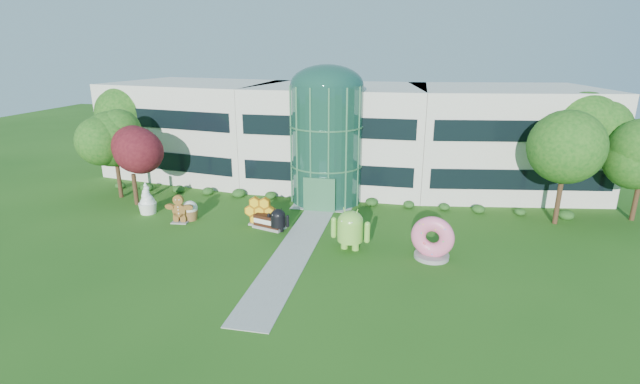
% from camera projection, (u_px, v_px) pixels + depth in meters
% --- Properties ---
extents(ground, '(140.00, 140.00, 0.00)m').
position_uv_depth(ground, '(290.00, 258.00, 29.22)').
color(ground, '#215114').
rests_on(ground, ground).
extents(building, '(46.00, 15.00, 9.30)m').
position_uv_depth(building, '(339.00, 135.00, 44.62)').
color(building, beige).
rests_on(building, ground).
extents(atrium, '(6.00, 6.00, 9.80)m').
position_uv_depth(atrium, '(327.00, 145.00, 38.95)').
color(atrium, '#194738').
rests_on(atrium, ground).
extents(walkway, '(2.40, 20.00, 0.04)m').
position_uv_depth(walkway, '(298.00, 245.00, 31.08)').
color(walkway, '#9E9E93').
rests_on(walkway, ground).
extents(tree_red, '(4.00, 4.00, 6.00)m').
position_uv_depth(tree_red, '(133.00, 170.00, 38.36)').
color(tree_red, '#3F0C14').
rests_on(tree_red, ground).
extents(trees_backdrop, '(52.00, 8.00, 8.40)m').
position_uv_depth(trees_backdrop, '(329.00, 150.00, 40.09)').
color(trees_backdrop, '#134912').
rests_on(trees_backdrop, ground).
extents(android_green, '(3.02, 2.26, 3.13)m').
position_uv_depth(android_green, '(350.00, 227.00, 30.12)').
color(android_green, '#76BE3D').
rests_on(android_green, ground).
extents(android_black, '(1.85, 1.34, 1.97)m').
position_uv_depth(android_black, '(278.00, 218.00, 33.24)').
color(android_black, black).
rests_on(android_black, ground).
extents(donut, '(2.93, 1.80, 2.84)m').
position_uv_depth(donut, '(433.00, 237.00, 28.90)').
color(donut, '#E25671').
rests_on(donut, ground).
extents(gingerbread, '(2.48, 1.12, 2.22)m').
position_uv_depth(gingerbread, '(179.00, 209.00, 34.85)').
color(gingerbread, brown).
rests_on(gingerbread, ground).
extents(ice_cream_sandwich, '(2.56, 1.79, 1.04)m').
position_uv_depth(ice_cream_sandwich, '(269.00, 221.00, 33.98)').
color(ice_cream_sandwich, black).
rests_on(ice_cream_sandwich, ground).
extents(honeycomb, '(2.52, 0.95, 1.97)m').
position_uv_depth(honeycomb, '(260.00, 212.00, 34.49)').
color(honeycomb, yellow).
rests_on(honeycomb, ground).
extents(froyo, '(1.57, 1.57, 2.57)m').
position_uv_depth(froyo, '(147.00, 198.00, 36.79)').
color(froyo, white).
rests_on(froyo, ground).
extents(cupcake, '(1.55, 1.55, 1.53)m').
position_uv_depth(cupcake, '(190.00, 210.00, 35.54)').
color(cupcake, white).
rests_on(cupcake, ground).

